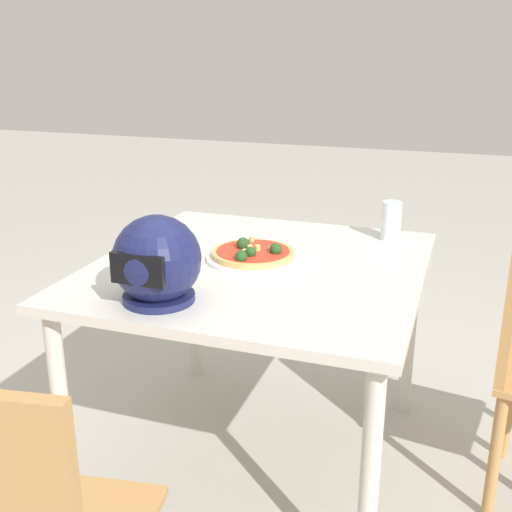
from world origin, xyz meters
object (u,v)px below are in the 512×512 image
at_px(motorcycle_helmet, 157,261).
at_px(drinking_glass, 391,221).
at_px(pizza, 253,253).
at_px(dining_table, 259,287).

xyz_separation_m(motorcycle_helmet, drinking_glass, (-0.52, -0.78, -0.04)).
height_order(pizza, drinking_glass, drinking_glass).
distance_m(motorcycle_helmet, drinking_glass, 0.94).
distance_m(pizza, motorcycle_helmet, 0.43).
xyz_separation_m(dining_table, drinking_glass, (-0.36, -0.40, 0.15)).
relative_size(pizza, drinking_glass, 1.93).
distance_m(dining_table, motorcycle_helmet, 0.45).
height_order(dining_table, motorcycle_helmet, motorcycle_helmet).
bearing_deg(pizza, drinking_glass, -136.14).
bearing_deg(drinking_glass, pizza, 43.86).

